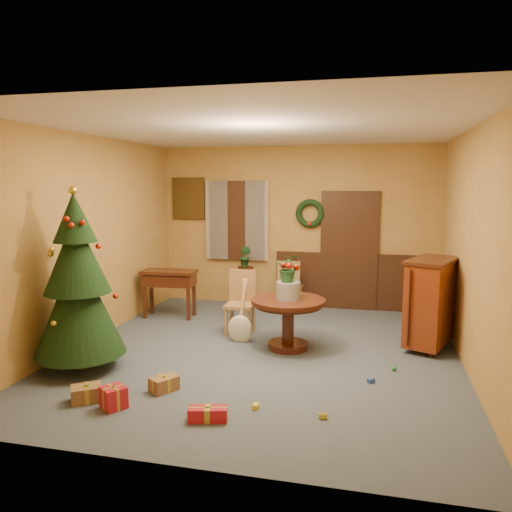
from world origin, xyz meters
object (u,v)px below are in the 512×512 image
(dining_table, at_px, (288,314))
(sideboard, at_px, (431,301))
(writing_desk, at_px, (169,282))
(chair_near, at_px, (241,300))
(christmas_tree, at_px, (78,284))

(dining_table, relative_size, sideboard, 0.81)
(dining_table, bearing_deg, writing_desk, 152.40)
(chair_near, bearing_deg, writing_desk, 157.33)
(dining_table, relative_size, chair_near, 1.07)
(writing_desk, distance_m, sideboard, 4.14)
(chair_near, relative_size, sideboard, 0.76)
(writing_desk, height_order, sideboard, sideboard)
(chair_near, distance_m, writing_desk, 1.52)
(sideboard, bearing_deg, christmas_tree, -156.60)
(writing_desk, relative_size, sideboard, 0.75)
(dining_table, distance_m, writing_desk, 2.50)
(dining_table, height_order, writing_desk, writing_desk)
(chair_near, relative_size, writing_desk, 1.02)
(christmas_tree, height_order, writing_desk, christmas_tree)
(christmas_tree, bearing_deg, sideboard, 23.40)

